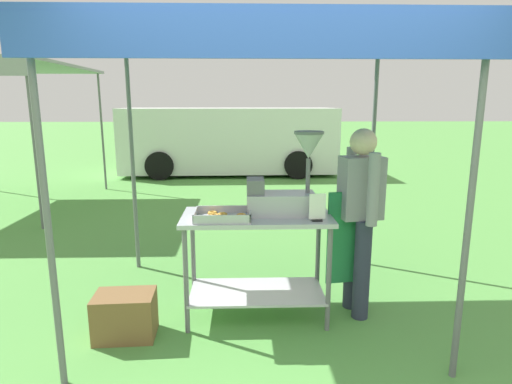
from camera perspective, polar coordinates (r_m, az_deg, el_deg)
The scene contains 9 objects.
ground_plane at distance 8.47m, azimuth -0.01°, elevation -0.47°, with size 70.00×70.00×0.00m, color #519342.
stall_canopy at distance 3.50m, azimuth 0.05°, elevation 18.90°, with size 2.79×2.24×2.33m.
donut_cart at distance 3.57m, azimuth 0.10°, elevation -7.14°, with size 1.23×0.60×0.91m.
donut_tray at distance 3.38m, azimuth -4.44°, elevation -3.31°, with size 0.45×0.32×0.07m.
donut_fryer at distance 3.48m, azimuth 4.08°, elevation 0.74°, with size 0.62×0.28×0.68m.
menu_sign at distance 3.33m, azimuth 8.26°, elevation -2.37°, with size 0.13×0.05×0.22m.
vendor at distance 3.68m, azimuth 13.70°, elevation -2.74°, with size 0.46×0.54×1.61m.
supply_crate at distance 3.61m, azimuth -17.20°, elevation -15.59°, with size 0.48×0.34×0.36m.
van_white at distance 11.15m, azimuth -3.64°, elevation 7.04°, with size 5.42×2.16×1.69m.
Camera 1 is at (-0.25, -2.28, 1.81)m, focal length 29.71 mm.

